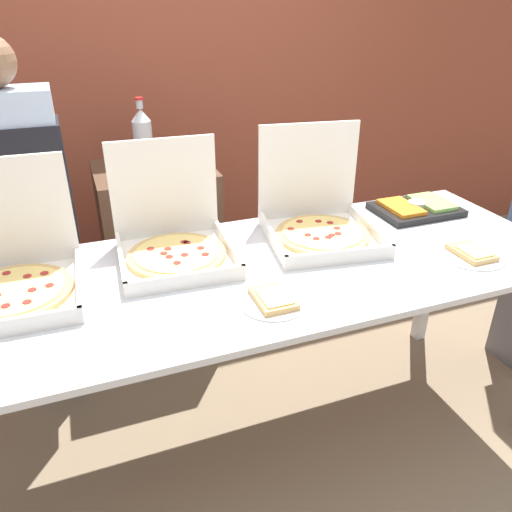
# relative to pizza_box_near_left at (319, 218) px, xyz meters

# --- Properties ---
(ground_plane) EXTENTS (16.00, 16.00, 0.00)m
(ground_plane) POSITION_rel_pizza_box_near_left_xyz_m (-0.35, -0.18, -0.98)
(ground_plane) COLOR #847056
(brick_wall_behind) EXTENTS (10.00, 0.06, 2.80)m
(brick_wall_behind) POSITION_rel_pizza_box_near_left_xyz_m (-0.35, 1.52, 0.42)
(brick_wall_behind) COLOR brown
(brick_wall_behind) RESTS_ON ground_plane
(buffet_table) EXTENTS (2.46, 0.89, 0.90)m
(buffet_table) POSITION_rel_pizza_box_near_left_xyz_m (-0.35, -0.18, -0.18)
(buffet_table) COLOR silver
(buffet_table) RESTS_ON ground_plane
(pizza_box_near_left) EXTENTS (0.50, 0.51, 0.44)m
(pizza_box_near_left) POSITION_rel_pizza_box_near_left_xyz_m (0.00, 0.00, 0.00)
(pizza_box_near_left) COLOR silver
(pizza_box_near_left) RESTS_ON buffet_table
(pizza_box_far_right) EXTENTS (0.44, 0.46, 0.43)m
(pizza_box_far_right) POSITION_rel_pizza_box_near_left_xyz_m (-1.17, -0.05, -0.00)
(pizza_box_far_right) COLOR silver
(pizza_box_far_right) RESTS_ON buffet_table
(pizza_box_far_left) EXTENTS (0.45, 0.46, 0.42)m
(pizza_box_far_left) POSITION_rel_pizza_box_near_left_xyz_m (-0.61, 0.03, -0.00)
(pizza_box_far_left) COLOR silver
(pizza_box_far_left) RESTS_ON buffet_table
(paper_plate_front_center) EXTENTS (0.24, 0.24, 0.03)m
(paper_plate_front_center) POSITION_rel_pizza_box_near_left_xyz_m (-0.38, -0.42, -0.07)
(paper_plate_front_center) COLOR white
(paper_plate_front_center) RESTS_ON buffet_table
(paper_plate_front_left) EXTENTS (0.26, 0.26, 0.03)m
(paper_plate_front_left) POSITION_rel_pizza_box_near_left_xyz_m (0.47, -0.38, -0.07)
(paper_plate_front_left) COLOR white
(paper_plate_front_left) RESTS_ON buffet_table
(veggie_tray) EXTENTS (0.38, 0.27, 0.05)m
(veggie_tray) POSITION_rel_pizza_box_near_left_xyz_m (0.55, 0.06, -0.06)
(veggie_tray) COLOR black
(veggie_tray) RESTS_ON buffet_table
(sideboard_podium) EXTENTS (0.59, 0.52, 1.03)m
(sideboard_podium) POSITION_rel_pizza_box_near_left_xyz_m (-0.55, 0.79, -0.47)
(sideboard_podium) COLOR #4C3323
(sideboard_podium) RESTS_ON ground_plane
(soda_bottle) EXTENTS (0.09, 0.09, 0.35)m
(soda_bottle) POSITION_rel_pizza_box_near_left_xyz_m (-0.58, 0.81, 0.20)
(soda_bottle) COLOR #B7BCC1
(soda_bottle) RESTS_ON sideboard_podium
(soda_can_silver) EXTENTS (0.07, 0.07, 0.12)m
(soda_can_silver) POSITION_rel_pizza_box_near_left_xyz_m (-0.69, 0.61, 0.11)
(soda_can_silver) COLOR silver
(soda_can_silver) RESTS_ON sideboard_podium
(person_server_vest) EXTENTS (0.42, 0.24, 1.69)m
(person_server_vest) POSITION_rel_pizza_box_near_left_xyz_m (-1.16, 0.55, -0.03)
(person_server_vest) COLOR black
(person_server_vest) RESTS_ON ground_plane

